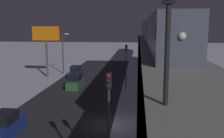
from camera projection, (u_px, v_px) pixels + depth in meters
The scene contains 12 objects.
ground_plane at pixel (107, 125), 24.24m from camera, with size 240.00×240.00×0.00m, color silver.
avenue_asphalt at pixel (54, 123), 24.73m from camera, with size 11.00×88.93×0.01m, color #28282D.
elevated_railway at pixel (166, 65), 22.81m from camera, with size 5.00×88.93×6.58m.
subway_train at pixel (151, 29), 51.23m from camera, with size 2.94×74.07×3.40m.
rail_signal at pixel (168, 17), 7.77m from camera, with size 0.36×0.41×4.00m.
sedan_blue at pixel (76, 73), 46.56m from camera, with size 1.91×4.53×1.97m.
sedan_blue_3 at pixel (5, 126), 21.83m from camera, with size 1.80×4.63×1.97m.
sedan_green at pixel (75, 82), 38.78m from camera, with size 1.80×4.75×1.97m.
traffic_light_near at pixel (109, 110), 15.22m from camera, with size 0.32×0.44×6.40m.
traffic_light_mid at pixel (126, 60), 36.90m from camera, with size 0.32×0.44×6.40m.
commercial_billboard at pixel (46, 38), 45.56m from camera, with size 4.80×0.36×8.90m.
street_lamp_far at pixel (64, 48), 49.07m from camera, with size 1.35×0.44×7.65m.
Camera 1 is at (-2.76, 22.91, 9.04)m, focal length 42.11 mm.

